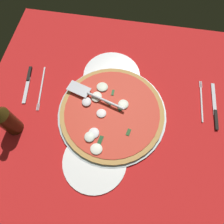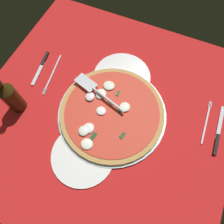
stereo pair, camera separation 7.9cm
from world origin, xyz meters
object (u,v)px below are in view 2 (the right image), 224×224
dinner_plate_left (122,77)px  pizza_server (99,92)px  place_setting_far (212,128)px  dinner_plate_right (83,155)px  beer_bottle (10,96)px  place_setting_near (47,70)px  pizza (111,112)px

dinner_plate_left → pizza_server: (12.83, -4.95, 3.82)cm
place_setting_far → dinner_plate_left: bearing=77.0°
dinner_plate_right → place_setting_far: place_setting_far is taller
pizza_server → beer_bottle: beer_bottle is taller
place_setting_near → beer_bottle: bearing=-12.3°
dinner_plate_right → place_setting_near: bearing=-130.7°
dinner_plate_left → dinner_plate_right: size_ratio=1.05×
place_setting_near → dinner_plate_right: bearing=40.4°
dinner_plate_right → beer_bottle: bearing=-103.0°
dinner_plate_left → place_setting_far: (7.86, 40.50, -0.14)cm
pizza → place_setting_near: bearing=-103.1°
place_setting_near → beer_bottle: beer_bottle is taller
dinner_plate_left → pizza_server: pizza_server is taller
dinner_plate_left → pizza: 18.03cm
dinner_plate_left → place_setting_near: bearing=-72.6°
dinner_plate_right → pizza_server: 24.85cm
pizza_server → place_setting_near: bearing=10.5°
place_setting_far → beer_bottle: (21.50, -73.09, 8.64)cm
dinner_plate_right → place_setting_near: place_setting_near is taller
place_setting_near → pizza_server: bearing=74.6°
pizza → place_setting_near: (-7.95, -34.10, -1.64)cm
place_setting_near → place_setting_far: 71.97cm
dinner_plate_right → place_setting_far: 49.79cm
dinner_plate_left → place_setting_near: (9.82, -31.44, -0.16)cm
dinner_plate_right → pizza: bearing=172.2°
pizza_server → place_setting_near: (-3.01, -26.50, -3.97)cm
pizza_server → dinner_plate_right: bearing=118.7°
place_setting_near → place_setting_far: size_ratio=1.06×
dinner_plate_left → dinner_plate_right: same height
beer_bottle → dinner_plate_left: bearing=132.0°
pizza → place_setting_near: size_ratio=1.81×
dinner_plate_right → pizza_server: pizza_server is taller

